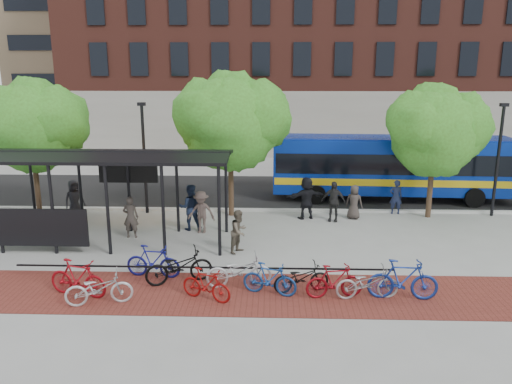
{
  "coord_description": "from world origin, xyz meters",
  "views": [
    {
      "loc": [
        -1.14,
        -18.8,
        6.53
      ],
      "look_at": [
        -1.79,
        1.31,
        1.6
      ],
      "focal_mm": 35.0,
      "sensor_mm": 36.0,
      "label": 1
    }
  ],
  "objects_px": {
    "pedestrian_0": "(74,200)",
    "pedestrian_4": "(333,201)",
    "pedestrian_2": "(190,207)",
    "pedestrian_6": "(354,202)",
    "pedestrian_7": "(396,197)",
    "bike_9": "(335,281)",
    "pedestrian_8": "(239,231)",
    "bike_11": "(403,280)",
    "pedestrian_5": "(306,198)",
    "bike_4": "(179,266)",
    "bike_3": "(153,261)",
    "bike_1": "(78,278)",
    "pedestrian_3": "(201,212)",
    "bike_7": "(270,279)",
    "bus_shelter": "(87,166)",
    "bus": "(391,164)",
    "bike_6": "(239,271)",
    "tree_c": "(437,128)",
    "bike_10": "(367,283)",
    "lamp_post_left": "(144,155)",
    "bike_2": "(99,288)",
    "pedestrian_1": "(131,217)",
    "tree_b": "(232,118)",
    "bike_8": "(301,278)",
    "lamp_post_right": "(498,157)",
    "tree_a": "(33,122)"
  },
  "relations": [
    {
      "from": "bike_1",
      "to": "bike_2",
      "type": "distance_m",
      "value": 0.97
    },
    {
      "from": "bike_2",
      "to": "pedestrian_1",
      "type": "bearing_deg",
      "value": -7.85
    },
    {
      "from": "tree_c",
      "to": "bike_10",
      "type": "xyz_separation_m",
      "value": [
        -4.42,
        -8.56,
        -3.56
      ]
    },
    {
      "from": "bike_8",
      "to": "pedestrian_6",
      "type": "relative_size",
      "value": 1.11
    },
    {
      "from": "bike_6",
      "to": "bike_10",
      "type": "bearing_deg",
      "value": -109.77
    },
    {
      "from": "bike_4",
      "to": "pedestrian_4",
      "type": "height_order",
      "value": "pedestrian_4"
    },
    {
      "from": "tree_b",
      "to": "bike_9",
      "type": "distance_m",
      "value": 10.08
    },
    {
      "from": "pedestrian_5",
      "to": "pedestrian_1",
      "type": "bearing_deg",
      "value": 2.72
    },
    {
      "from": "lamp_post_left",
      "to": "pedestrian_7",
      "type": "bearing_deg",
      "value": 0.99
    },
    {
      "from": "bike_7",
      "to": "pedestrian_5",
      "type": "distance_m",
      "value": 8.1
    },
    {
      "from": "bike_6",
      "to": "pedestrian_6",
      "type": "relative_size",
      "value": 1.31
    },
    {
      "from": "pedestrian_5",
      "to": "bike_3",
      "type": "bearing_deg",
      "value": 32.57
    },
    {
      "from": "bike_11",
      "to": "bike_1",
      "type": "bearing_deg",
      "value": 94.4
    },
    {
      "from": "bike_3",
      "to": "bike_6",
      "type": "xyz_separation_m",
      "value": [
        2.81,
        -0.65,
        -0.01
      ]
    },
    {
      "from": "pedestrian_5",
      "to": "bike_7",
      "type": "bearing_deg",
      "value": 59.59
    },
    {
      "from": "tree_c",
      "to": "pedestrian_0",
      "type": "xyz_separation_m",
      "value": [
        -16.06,
        -0.85,
        -3.16
      ]
    },
    {
      "from": "tree_b",
      "to": "bike_3",
      "type": "distance_m",
      "value": 8.46
    },
    {
      "from": "bus_shelter",
      "to": "bus",
      "type": "distance_m",
      "value": 14.89
    },
    {
      "from": "pedestrian_0",
      "to": "pedestrian_4",
      "type": "bearing_deg",
      "value": -40.85
    },
    {
      "from": "pedestrian_3",
      "to": "pedestrian_8",
      "type": "xyz_separation_m",
      "value": [
        1.7,
        -2.21,
        -0.07
      ]
    },
    {
      "from": "lamp_post_left",
      "to": "bike_8",
      "type": "height_order",
      "value": "lamp_post_left"
    },
    {
      "from": "bike_1",
      "to": "pedestrian_3",
      "type": "xyz_separation_m",
      "value": [
        2.83,
        6.03,
        0.31
      ]
    },
    {
      "from": "bike_9",
      "to": "pedestrian_8",
      "type": "height_order",
      "value": "pedestrian_8"
    },
    {
      "from": "bike_6",
      "to": "pedestrian_3",
      "type": "bearing_deg",
      "value": 10.31
    },
    {
      "from": "bike_3",
      "to": "bike_6",
      "type": "distance_m",
      "value": 2.88
    },
    {
      "from": "lamp_post_left",
      "to": "bike_7",
      "type": "bearing_deg",
      "value": -56.07
    },
    {
      "from": "pedestrian_2",
      "to": "pedestrian_3",
      "type": "height_order",
      "value": "pedestrian_2"
    },
    {
      "from": "bike_7",
      "to": "pedestrian_4",
      "type": "height_order",
      "value": "pedestrian_4"
    },
    {
      "from": "pedestrian_6",
      "to": "tree_c",
      "type": "bearing_deg",
      "value": -152.37
    },
    {
      "from": "bus_shelter",
      "to": "pedestrian_0",
      "type": "relative_size",
      "value": 5.93
    },
    {
      "from": "bike_4",
      "to": "pedestrian_7",
      "type": "bearing_deg",
      "value": -68.45
    },
    {
      "from": "pedestrian_6",
      "to": "pedestrian_7",
      "type": "xyz_separation_m",
      "value": [
        2.06,
        0.87,
        0.03
      ]
    },
    {
      "from": "tree_a",
      "to": "bike_10",
      "type": "xyz_separation_m",
      "value": [
        13.58,
        -8.56,
        -3.75
      ]
    },
    {
      "from": "bike_11",
      "to": "pedestrian_8",
      "type": "relative_size",
      "value": 1.27
    },
    {
      "from": "bus",
      "to": "pedestrian_8",
      "type": "distance_m",
      "value": 10.88
    },
    {
      "from": "bike_10",
      "to": "bike_11",
      "type": "height_order",
      "value": "bike_11"
    },
    {
      "from": "pedestrian_1",
      "to": "pedestrian_3",
      "type": "bearing_deg",
      "value": -167.18
    },
    {
      "from": "bike_3",
      "to": "pedestrian_5",
      "type": "relative_size",
      "value": 0.94
    },
    {
      "from": "tree_b",
      "to": "pedestrian_5",
      "type": "bearing_deg",
      "value": -7.96
    },
    {
      "from": "bike_1",
      "to": "bike_10",
      "type": "relative_size",
      "value": 1.02
    },
    {
      "from": "bike_10",
      "to": "pedestrian_5",
      "type": "distance_m",
      "value": 8.21
    },
    {
      "from": "bike_4",
      "to": "bike_8",
      "type": "relative_size",
      "value": 1.24
    },
    {
      "from": "pedestrian_2",
      "to": "pedestrian_6",
      "type": "xyz_separation_m",
      "value": [
        7.09,
        1.81,
        -0.19
      ]
    },
    {
      "from": "pedestrian_5",
      "to": "bike_4",
      "type": "bearing_deg",
      "value": 39.22
    },
    {
      "from": "bike_1",
      "to": "pedestrian_0",
      "type": "height_order",
      "value": "pedestrian_0"
    },
    {
      "from": "lamp_post_left",
      "to": "bike_4",
      "type": "distance_m",
      "value": 8.71
    },
    {
      "from": "bike_9",
      "to": "bike_10",
      "type": "bearing_deg",
      "value": -100.45
    },
    {
      "from": "bike_9",
      "to": "pedestrian_8",
      "type": "xyz_separation_m",
      "value": [
        -3.04,
        3.69,
        0.29
      ]
    },
    {
      "from": "pedestrian_0",
      "to": "lamp_post_right",
      "type": "bearing_deg",
      "value": -37.74
    },
    {
      "from": "bike_9",
      "to": "bike_11",
      "type": "xyz_separation_m",
      "value": [
        1.97,
        -0.04,
        0.1
      ]
    }
  ]
}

